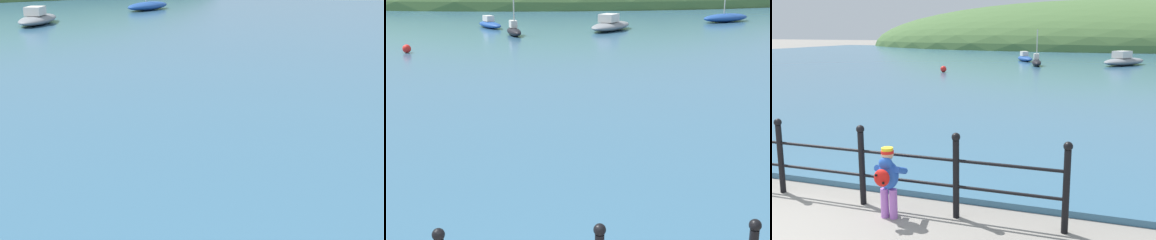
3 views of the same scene
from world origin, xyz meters
TOP-DOWN VIEW (x-y plane):
  - boat_nearest_quay at (13.20, 35.54)m, footprint 4.52×3.58m
  - boat_far_right at (4.11, 29.97)m, footprint 3.66×4.69m

SIDE VIEW (x-z plane):
  - boat_nearest_quay at x=13.20m, z-range -2.29..3.12m
  - boat_far_right at x=4.11m, z-range -0.08..0.94m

